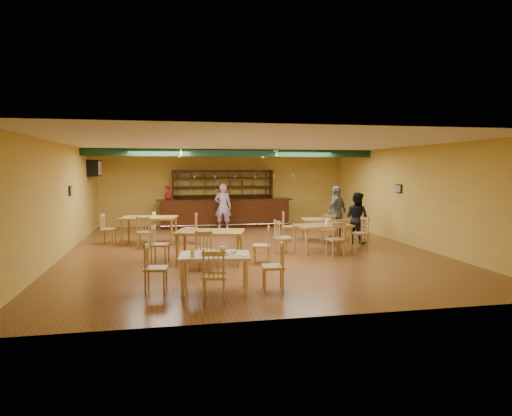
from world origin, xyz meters
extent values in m
plane|color=brown|center=(0.00, 0.00, 0.00)|extent=(12.00, 12.00, 0.00)
cube|color=#11331C|center=(0.00, 2.80, 2.87)|extent=(10.00, 0.30, 0.25)
cube|color=silver|center=(-1.80, 3.40, 2.94)|extent=(0.05, 2.50, 0.05)
cube|color=silver|center=(1.40, 3.40, 2.94)|extent=(0.05, 2.50, 0.05)
cube|color=silver|center=(-4.80, 4.20, 2.35)|extent=(0.34, 0.70, 0.48)
cube|color=black|center=(-4.97, 1.00, 1.70)|extent=(0.04, 0.34, 0.28)
cube|color=black|center=(4.97, 0.50, 1.70)|extent=(0.04, 0.34, 0.28)
cube|color=black|center=(-0.01, 5.15, 0.56)|extent=(5.35, 0.85, 1.13)
cube|color=black|center=(-0.01, 5.78, 1.14)|extent=(4.14, 0.40, 2.28)
imported|color=#B71025|center=(-2.24, 5.15, 1.40)|extent=(0.38, 0.38, 0.53)
cube|color=olive|center=(-2.82, 1.68, 0.42)|extent=(1.81, 1.26, 0.83)
cube|color=olive|center=(2.73, 1.22, 0.35)|extent=(1.51, 1.03, 0.70)
cube|color=olive|center=(-1.23, -1.66, 0.41)|extent=(1.81, 1.35, 0.81)
cube|color=olive|center=(2.01, -0.69, 0.38)|extent=(1.66, 1.15, 0.77)
cube|color=tan|center=(-1.38, -4.20, 0.35)|extent=(1.42, 1.01, 0.71)
cylinder|color=silver|center=(-1.29, -4.20, 0.72)|extent=(0.45, 0.45, 0.01)
cylinder|color=#EAE5C6|center=(-1.81, -4.34, 0.76)|extent=(0.08, 0.08, 0.11)
cube|color=white|center=(-1.05, -4.01, 0.72)|extent=(0.23, 0.20, 0.03)
cube|color=silver|center=(-1.15, -4.15, 0.72)|extent=(0.32, 0.23, 0.00)
cylinder|color=white|center=(-0.86, -4.39, 0.71)|extent=(0.25, 0.25, 0.01)
imported|color=#9A50AD|center=(-0.19, 4.33, 0.88)|extent=(0.73, 0.58, 1.77)
imported|color=black|center=(3.53, 0.42, 0.80)|extent=(0.93, 0.98, 1.60)
imported|color=slate|center=(3.21, 1.31, 0.89)|extent=(1.09, 0.98, 1.77)
camera|label=1|loc=(-2.23, -12.56, 2.32)|focal=31.40mm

